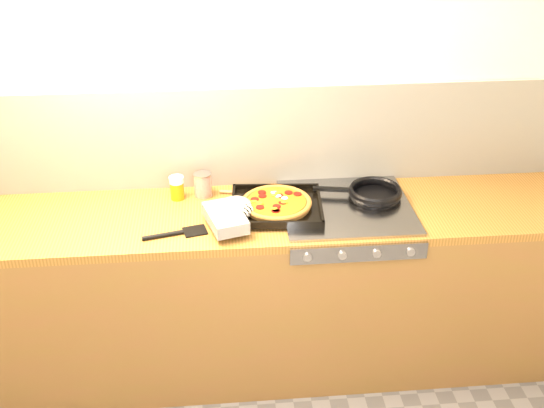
{
  "coord_description": "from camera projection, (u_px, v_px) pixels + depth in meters",
  "views": [
    {
      "loc": [
        -0.13,
        -1.44,
        2.38
      ],
      "look_at": [
        0.1,
        1.08,
        0.95
      ],
      "focal_mm": 42.0,
      "sensor_mm": 36.0,
      "label": 1
    }
  ],
  "objects": [
    {
      "name": "room_shell",
      "position": [
        246.0,
        138.0,
        3.06
      ],
      "size": [
        3.2,
        3.2,
        3.2
      ],
      "color": "white",
      "rests_on": "ground"
    },
    {
      "name": "pizza_on_tray",
      "position": [
        262.0,
        207.0,
        2.89
      ],
      "size": [
        0.56,
        0.47,
        0.07
      ],
      "color": "black",
      "rests_on": "stovetop"
    },
    {
      "name": "frying_pan",
      "position": [
        374.0,
        193.0,
        3.02
      ],
      "size": [
        0.44,
        0.3,
        0.04
      ],
      "color": "black",
      "rests_on": "stovetop"
    },
    {
      "name": "stovetop",
      "position": [
        346.0,
        207.0,
        2.97
      ],
      "size": [
        0.6,
        0.56,
        0.02
      ],
      "primitive_type": "cube",
      "color": "gray",
      "rests_on": "counter_run"
    },
    {
      "name": "tomato_can",
      "position": [
        203.0,
        185.0,
        3.05
      ],
      "size": [
        0.11,
        0.11,
        0.12
      ],
      "color": "maroon",
      "rests_on": "counter_run"
    },
    {
      "name": "counter_run",
      "position": [
        252.0,
        290.0,
        3.16
      ],
      "size": [
        3.2,
        0.62,
        0.9
      ],
      "color": "brown",
      "rests_on": "ground"
    },
    {
      "name": "wooden_spoon",
      "position": [
        256.0,
        194.0,
        3.07
      ],
      "size": [
        0.3,
        0.1,
        0.02
      ],
      "color": "#AB7548",
      "rests_on": "counter_run"
    },
    {
      "name": "juice_glass",
      "position": [
        177.0,
        188.0,
        3.02
      ],
      "size": [
        0.08,
        0.08,
        0.12
      ],
      "color": "orange",
      "rests_on": "counter_run"
    },
    {
      "name": "black_spatula",
      "position": [
        176.0,
        233.0,
        2.76
      ],
      "size": [
        0.29,
        0.12,
        0.02
      ],
      "color": "black",
      "rests_on": "counter_run"
    }
  ]
}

